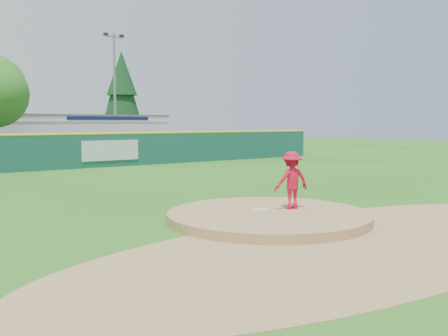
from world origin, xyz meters
TOP-DOWN VIEW (x-y plane):
  - ground at (0.00, 0.00)m, footprint 120.00×120.00m
  - pitchers_mound at (0.00, 0.00)m, footprint 5.50×5.50m
  - pitching_rubber at (0.00, 0.30)m, footprint 0.60×0.15m
  - infield_dirt_arc at (0.00, -3.00)m, footprint 15.40×15.40m
  - parking_lot at (0.00, 27.00)m, footprint 44.00×16.00m
  - pitcher at (0.85, -0.01)m, footprint 1.15×0.81m
  - pool_building_grp at (6.00, 31.99)m, footprint 15.20×8.20m
  - outfield_fence at (0.00, 18.00)m, footprint 40.00×0.14m
  - conifer_tree at (13.00, 36.00)m, footprint 4.40×4.40m
  - light_pole_right at (9.00, 29.00)m, footprint 1.75×0.25m

SIDE VIEW (x-z plane):
  - ground at x=0.00m, z-range 0.00..0.00m
  - pitchers_mound at x=0.00m, z-range -0.25..0.25m
  - infield_dirt_arc at x=0.00m, z-range 0.00..0.01m
  - parking_lot at x=0.00m, z-range 0.00..0.02m
  - pitching_rubber at x=0.00m, z-range 0.25..0.29m
  - pitcher at x=0.85m, z-range 0.25..1.87m
  - outfield_fence at x=0.00m, z-range 0.05..2.12m
  - pool_building_grp at x=6.00m, z-range 0.01..3.32m
  - conifer_tree at x=13.00m, z-range 0.79..10.29m
  - light_pole_right at x=9.00m, z-range 0.54..10.54m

